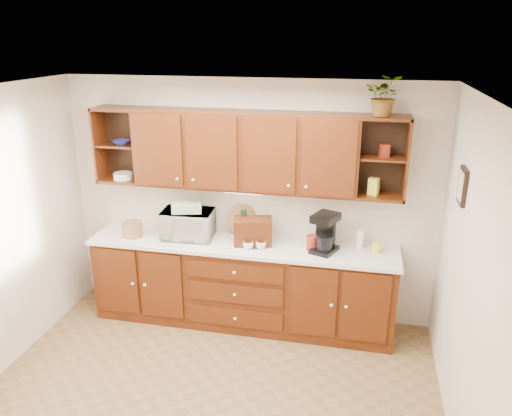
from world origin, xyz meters
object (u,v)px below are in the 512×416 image
at_px(coffee_maker, 325,233).
at_px(potted_plant, 385,96).
at_px(microwave, 188,224).
at_px(bread_box, 253,231).

xyz_separation_m(coffee_maker, potted_plant, (0.47, 0.12, 1.35)).
bearing_deg(microwave, bread_box, -5.71).
height_order(bread_box, potted_plant, potted_plant).
bearing_deg(potted_plant, microwave, -177.79).
xyz_separation_m(bread_box, potted_plant, (1.21, 0.09, 1.40)).
bearing_deg(microwave, coffee_maker, -6.06).
relative_size(microwave, bread_box, 1.39).
height_order(bread_box, coffee_maker, coffee_maker).
height_order(coffee_maker, potted_plant, potted_plant).
xyz_separation_m(microwave, bread_box, (0.72, -0.02, -0.01)).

